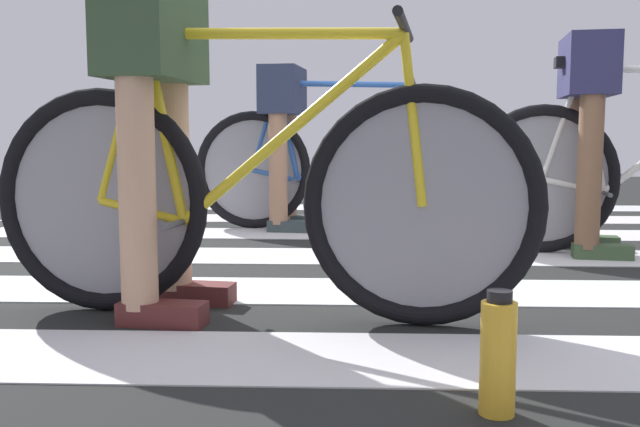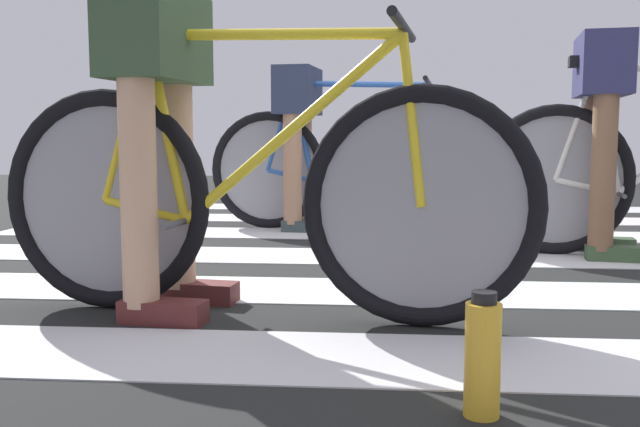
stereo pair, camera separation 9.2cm
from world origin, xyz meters
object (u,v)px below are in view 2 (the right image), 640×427
object	(u,v)px
bicycle_1_of_3	(254,194)
cyclist_1_of_3	(159,107)
water_bottle	(483,357)
cyclist_2_of_3	(602,114)
bicycle_3_of_3	(349,166)
cyclist_3_of_3	(299,125)

from	to	relation	value
bicycle_1_of_3	cyclist_1_of_3	bearing A→B (deg)	180.00
bicycle_1_of_3	water_bottle	xyz separation A→B (m)	(0.59, -0.75, -0.26)
cyclist_1_of_3	cyclist_2_of_3	world-z (taller)	cyclist_2_of_3
cyclist_1_of_3	cyclist_2_of_3	bearing A→B (deg)	43.11
bicycle_1_of_3	water_bottle	distance (m)	0.99
water_bottle	cyclist_1_of_3	bearing A→B (deg)	138.62
bicycle_1_of_3	bicycle_3_of_3	xyz separation A→B (m)	(0.21, 2.07, 0.00)
cyclist_1_of_3	bicycle_1_of_3	bearing A→B (deg)	-0.00
bicycle_1_of_3	cyclist_1_of_3	distance (m)	0.41
cyclist_1_of_3	cyclist_3_of_3	distance (m)	2.07
cyclist_1_of_3	bicycle_3_of_3	world-z (taller)	cyclist_1_of_3
bicycle_3_of_3	cyclist_3_of_3	distance (m)	0.40
bicycle_3_of_3	water_bottle	size ratio (longest dim) A/B	6.74
cyclist_3_of_3	cyclist_1_of_3	bearing A→B (deg)	-88.99
bicycle_3_of_3	cyclist_3_of_3	size ratio (longest dim) A/B	1.78
water_bottle	cyclist_2_of_3	bearing A→B (deg)	67.66
bicycle_1_of_3	cyclist_2_of_3	size ratio (longest dim) A/B	1.68
bicycle_1_of_3	cyclist_3_of_3	world-z (taller)	cyclist_3_of_3
cyclist_1_of_3	cyclist_2_of_3	distance (m)	2.10
cyclist_3_of_3	bicycle_1_of_3	bearing A→B (deg)	-80.52
bicycle_3_of_3	water_bottle	world-z (taller)	bicycle_3_of_3
cyclist_1_of_3	cyclist_3_of_3	size ratio (longest dim) A/B	1.04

